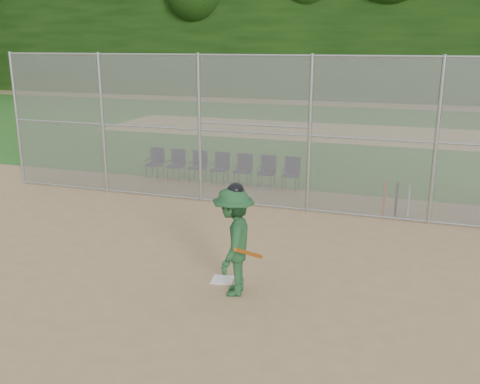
% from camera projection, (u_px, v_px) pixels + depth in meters
% --- Properties ---
extents(ground, '(100.00, 100.00, 0.00)m').
position_uv_depth(ground, '(196.00, 285.00, 9.70)').
color(ground, tan).
rests_on(ground, ground).
extents(grass_strip, '(100.00, 100.00, 0.00)m').
position_uv_depth(grass_strip, '(342.00, 133.00, 26.11)').
color(grass_strip, '#235D1C').
rests_on(grass_strip, ground).
extents(dirt_patch_far, '(24.00, 24.00, 0.00)m').
position_uv_depth(dirt_patch_far, '(342.00, 133.00, 26.11)').
color(dirt_patch_far, tan).
rests_on(dirt_patch_far, ground).
extents(backstop_fence, '(16.09, 0.09, 4.00)m').
position_uv_depth(backstop_fence, '(271.00, 131.00, 13.70)').
color(backstop_fence, gray).
rests_on(backstop_fence, ground).
extents(treeline, '(81.00, 60.00, 11.00)m').
position_uv_depth(treeline, '(353.00, 17.00, 26.45)').
color(treeline, black).
rests_on(treeline, ground).
extents(home_plate, '(0.45, 0.45, 0.02)m').
position_uv_depth(home_plate, '(223.00, 280.00, 9.90)').
color(home_plate, white).
rests_on(home_plate, ground).
extents(batter_at_plate, '(0.98, 1.46, 2.01)m').
position_uv_depth(batter_at_plate, '(234.00, 241.00, 9.16)').
color(batter_at_plate, '#1E4D28').
rests_on(batter_at_plate, ground).
extents(spare_bats, '(0.66, 0.29, 0.84)m').
position_uv_depth(spare_bats, '(396.00, 199.00, 13.53)').
color(spare_bats, '#D84C14').
rests_on(spare_bats, ground).
extents(chair_0, '(0.54, 0.52, 0.96)m').
position_uv_depth(chair_0, '(155.00, 163.00, 17.29)').
color(chair_0, black).
rests_on(chair_0, ground).
extents(chair_1, '(0.54, 0.52, 0.96)m').
position_uv_depth(chair_1, '(176.00, 165.00, 17.06)').
color(chair_1, black).
rests_on(chair_1, ground).
extents(chair_2, '(0.54, 0.52, 0.96)m').
position_uv_depth(chair_2, '(197.00, 167.00, 16.82)').
color(chair_2, black).
rests_on(chair_2, ground).
extents(chair_3, '(0.54, 0.52, 0.96)m').
position_uv_depth(chair_3, '(220.00, 169.00, 16.59)').
color(chair_3, black).
rests_on(chair_3, ground).
extents(chair_4, '(0.54, 0.52, 0.96)m').
position_uv_depth(chair_4, '(243.00, 170.00, 16.36)').
color(chair_4, black).
rests_on(chair_4, ground).
extents(chair_5, '(0.54, 0.52, 0.96)m').
position_uv_depth(chair_5, '(266.00, 172.00, 16.12)').
color(chair_5, black).
rests_on(chair_5, ground).
extents(chair_6, '(0.54, 0.52, 0.96)m').
position_uv_depth(chair_6, '(291.00, 174.00, 15.89)').
color(chair_6, black).
rests_on(chair_6, ground).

